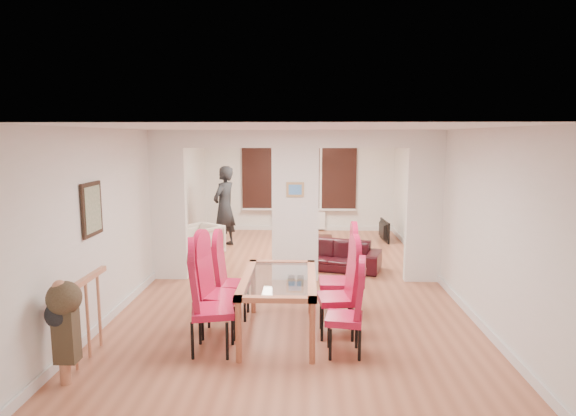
# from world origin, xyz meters

# --- Properties ---
(floor) EXTENTS (5.00, 9.00, 0.01)m
(floor) POSITION_xyz_m (0.00, 0.00, 0.00)
(floor) COLOR #A96144
(floor) RESTS_ON ground
(room_walls) EXTENTS (5.00, 9.00, 2.60)m
(room_walls) POSITION_xyz_m (0.00, 0.00, 1.30)
(room_walls) COLOR silver
(room_walls) RESTS_ON floor
(divider_wall) EXTENTS (5.00, 0.18, 2.60)m
(divider_wall) POSITION_xyz_m (0.00, 0.00, 1.30)
(divider_wall) COLOR white
(divider_wall) RESTS_ON floor
(bay_window_blinds) EXTENTS (3.00, 0.08, 1.80)m
(bay_window_blinds) POSITION_xyz_m (0.00, 4.44, 1.50)
(bay_window_blinds) COLOR black
(bay_window_blinds) RESTS_ON room_walls
(radiator) EXTENTS (1.40, 0.08, 0.50)m
(radiator) POSITION_xyz_m (0.00, 4.40, 0.30)
(radiator) COLOR white
(radiator) RESTS_ON floor
(pendant_light) EXTENTS (0.36, 0.36, 0.36)m
(pendant_light) POSITION_xyz_m (0.30, 3.30, 2.15)
(pendant_light) COLOR orange
(pendant_light) RESTS_ON room_walls
(stair_newel) EXTENTS (0.40, 1.20, 1.10)m
(stair_newel) POSITION_xyz_m (-2.25, -3.20, 0.55)
(stair_newel) COLOR #BA7655
(stair_newel) RESTS_ON floor
(wall_poster) EXTENTS (0.04, 0.52, 0.67)m
(wall_poster) POSITION_xyz_m (-2.47, -2.40, 1.60)
(wall_poster) COLOR gray
(wall_poster) RESTS_ON room_walls
(pillar_photo) EXTENTS (0.30, 0.03, 0.25)m
(pillar_photo) POSITION_xyz_m (0.00, -0.10, 1.60)
(pillar_photo) COLOR #4C8CD8
(pillar_photo) RESTS_ON divider_wall
(dining_table) EXTENTS (0.92, 1.63, 0.76)m
(dining_table) POSITION_xyz_m (-0.15, -2.40, 0.38)
(dining_table) COLOR #A45A3C
(dining_table) RESTS_ON floor
(dining_chair_la) EXTENTS (0.57, 0.57, 1.18)m
(dining_chair_la) POSITION_xyz_m (-0.89, -2.92, 0.59)
(dining_chair_la) COLOR #AD1136
(dining_chair_la) RESTS_ON floor
(dining_chair_lb) EXTENTS (0.55, 0.55, 1.18)m
(dining_chair_lb) POSITION_xyz_m (-0.89, -2.41, 0.59)
(dining_chair_lb) COLOR #AD1136
(dining_chair_lb) RESTS_ON floor
(dining_chair_lc) EXTENTS (0.46, 0.46, 1.08)m
(dining_chair_lc) POSITION_xyz_m (-0.81, -1.81, 0.54)
(dining_chair_lc) COLOR #AD1136
(dining_chair_lc) RESTS_ON floor
(dining_chair_ra) EXTENTS (0.46, 0.46, 1.02)m
(dining_chair_ra) POSITION_xyz_m (0.63, -2.92, 0.51)
(dining_chair_ra) COLOR #AD1136
(dining_chair_ra) RESTS_ON floor
(dining_chair_rb) EXTENTS (0.51, 0.51, 1.14)m
(dining_chair_rb) POSITION_xyz_m (0.57, -2.38, 0.57)
(dining_chair_rb) COLOR #AD1136
(dining_chair_rb) RESTS_ON floor
(dining_chair_rc) EXTENTS (0.48, 0.48, 1.18)m
(dining_chair_rc) POSITION_xyz_m (0.61, -1.78, 0.59)
(dining_chair_rc) COLOR #AD1136
(dining_chair_rc) RESTS_ON floor
(sofa) EXTENTS (1.94, 1.19, 0.53)m
(sofa) POSITION_xyz_m (0.68, 0.74, 0.26)
(sofa) COLOR black
(sofa) RESTS_ON floor
(armchair) EXTENTS (1.02, 1.02, 0.67)m
(armchair) POSITION_xyz_m (-2.00, 1.57, 0.34)
(armchair) COLOR beige
(armchair) RESTS_ON floor
(person) EXTENTS (0.79, 0.68, 1.83)m
(person) POSITION_xyz_m (-1.66, 2.50, 0.92)
(person) COLOR black
(person) RESTS_ON floor
(television) EXTENTS (0.87, 0.17, 0.50)m
(television) POSITION_xyz_m (2.00, 3.25, 0.25)
(television) COLOR black
(television) RESTS_ON floor
(coffee_table) EXTENTS (1.00, 0.69, 0.21)m
(coffee_table) POSITION_xyz_m (0.34, 2.69, 0.10)
(coffee_table) COLOR black
(coffee_table) RESTS_ON floor
(bottle) EXTENTS (0.08, 0.08, 0.31)m
(bottle) POSITION_xyz_m (0.31, 2.75, 0.36)
(bottle) COLOR #143F19
(bottle) RESTS_ON coffee_table
(bowl) EXTENTS (0.20, 0.20, 0.05)m
(bowl) POSITION_xyz_m (0.32, 2.78, 0.23)
(bowl) COLOR black
(bowl) RESTS_ON coffee_table
(shoes) EXTENTS (0.26, 0.29, 0.11)m
(shoes) POSITION_xyz_m (0.02, -0.29, 0.05)
(shoes) COLOR black
(shoes) RESTS_ON floor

